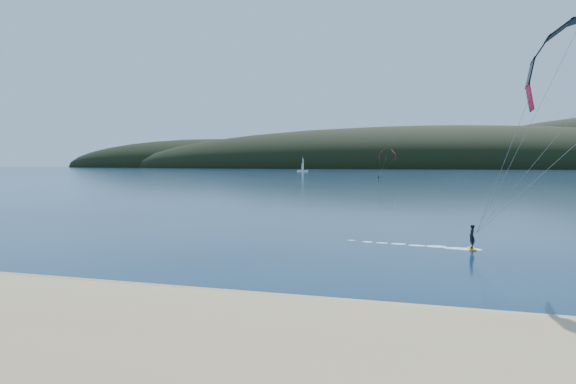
% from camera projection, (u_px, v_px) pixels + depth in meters
% --- Properties ---
extents(ground, '(1800.00, 1800.00, 0.00)m').
position_uv_depth(ground, '(165.00, 321.00, 23.34)').
color(ground, '#071E38').
rests_on(ground, ground).
extents(wet_sand, '(220.00, 2.50, 0.10)m').
position_uv_depth(wet_sand, '(212.00, 295.00, 27.61)').
color(wet_sand, '#8D7B52').
rests_on(wet_sand, ground).
extents(headland, '(1200.00, 310.00, 140.00)m').
position_uv_depth(headland, '(458.00, 168.00, 730.75)').
color(headland, black).
rests_on(headland, ground).
extents(kitesurfer_far, '(8.05, 4.55, 11.24)m').
position_uv_depth(kitesurfer_far, '(387.00, 157.00, 220.89)').
color(kitesurfer_far, gold).
rests_on(kitesurfer_far, ground).
extents(sailboat, '(8.21, 5.39, 11.90)m').
position_uv_depth(sailboat, '(303.00, 171.00, 429.70)').
color(sailboat, white).
rests_on(sailboat, ground).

